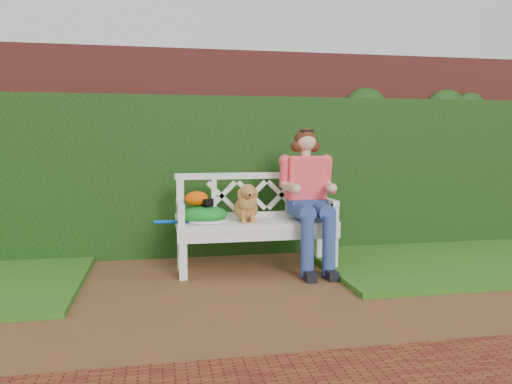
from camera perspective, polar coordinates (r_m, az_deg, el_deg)
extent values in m
plane|color=brown|center=(3.86, -4.07, -12.71)|extent=(60.00, 60.00, 0.00)
cube|color=maroon|center=(5.56, -6.52, 4.48)|extent=(10.00, 0.30, 2.20)
cube|color=#265D18|center=(5.35, -6.31, 1.75)|extent=(10.00, 0.18, 1.70)
cube|color=#1F5613|center=(5.48, 20.64, -7.22)|extent=(2.60, 2.00, 0.05)
cube|color=black|center=(4.62, -5.61, -1.18)|extent=(0.12, 0.10, 0.07)
ellipsoid|color=#D94A03|center=(4.64, -6.81, -0.74)|extent=(0.26, 0.23, 0.14)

